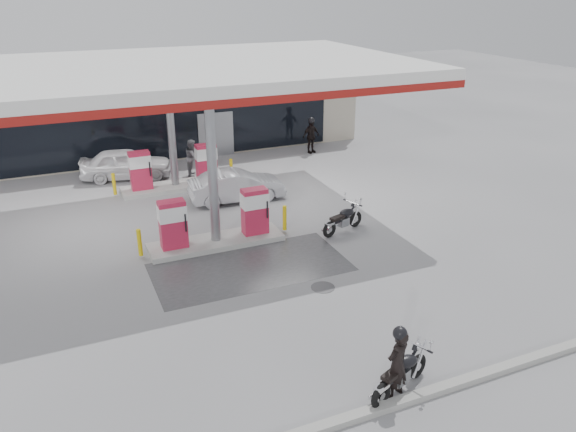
% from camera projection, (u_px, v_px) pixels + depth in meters
% --- Properties ---
extents(ground, '(90.00, 90.00, 0.00)m').
position_uv_depth(ground, '(235.00, 270.00, 17.20)').
color(ground, gray).
rests_on(ground, ground).
extents(wet_patch, '(6.00, 3.00, 0.00)m').
position_uv_depth(wet_patch, '(251.00, 267.00, 17.38)').
color(wet_patch, '#4C4C4F').
rests_on(wet_patch, ground).
extents(drain_cover, '(0.70, 0.70, 0.01)m').
position_uv_depth(drain_cover, '(323.00, 287.00, 16.24)').
color(drain_cover, '#38383A').
rests_on(drain_cover, ground).
extents(kerb, '(28.00, 0.25, 0.15)m').
position_uv_depth(kerb, '(346.00, 420.00, 11.26)').
color(kerb, gray).
rests_on(kerb, ground).
extents(store_building, '(22.00, 8.22, 4.00)m').
position_uv_depth(store_building, '(139.00, 106.00, 29.90)').
color(store_building, '#B7B19A').
rests_on(store_building, ground).
extents(canopy, '(16.00, 10.02, 5.51)m').
position_uv_depth(canopy, '(184.00, 72.00, 19.38)').
color(canopy, silver).
rests_on(canopy, ground).
extents(pump_island_near, '(5.14, 1.30, 1.78)m').
position_uv_depth(pump_island_near, '(215.00, 225.00, 18.62)').
color(pump_island_near, '#9E9E99').
rests_on(pump_island_near, ground).
extents(pump_island_far, '(5.14, 1.30, 1.78)m').
position_uv_depth(pump_island_far, '(175.00, 172.00, 23.69)').
color(pump_island_far, '#9E9E99').
rests_on(pump_island_far, ground).
extents(main_motorcycle, '(1.86, 0.96, 1.00)m').
position_uv_depth(main_motorcycle, '(401.00, 374.00, 12.00)').
color(main_motorcycle, black).
rests_on(main_motorcycle, ground).
extents(biker_main, '(0.69, 0.56, 1.63)m').
position_uv_depth(biker_main, '(397.00, 364.00, 11.72)').
color(biker_main, black).
rests_on(biker_main, ground).
extents(parked_motorcycle, '(1.88, 0.89, 1.00)m').
position_uv_depth(parked_motorcycle, '(343.00, 220.00, 19.68)').
color(parked_motorcycle, black).
rests_on(parked_motorcycle, ground).
extents(sedan_white, '(4.19, 2.33, 1.35)m').
position_uv_depth(sedan_white, '(126.00, 164.00, 24.94)').
color(sedan_white, white).
rests_on(sedan_white, ground).
extents(attendant, '(0.86, 0.96, 1.65)m').
position_uv_depth(attendant, '(192.00, 157.00, 25.30)').
color(attendant, slate).
rests_on(attendant, ground).
extents(hatchback_silver, '(3.86, 1.54, 1.25)m').
position_uv_depth(hatchback_silver, '(237.00, 186.00, 22.41)').
color(hatchback_silver, '#A9ABB2').
rests_on(hatchback_silver, ground).
extents(parked_car_left, '(4.09, 2.10, 1.14)m').
position_uv_depth(parked_car_left, '(44.00, 152.00, 26.99)').
color(parked_car_left, '#58131E').
rests_on(parked_car_left, ground).
extents(biker_walking, '(1.09, 0.65, 1.74)m').
position_uv_depth(biker_walking, '(311.00, 136.00, 28.54)').
color(biker_walking, black).
rests_on(biker_walking, ground).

